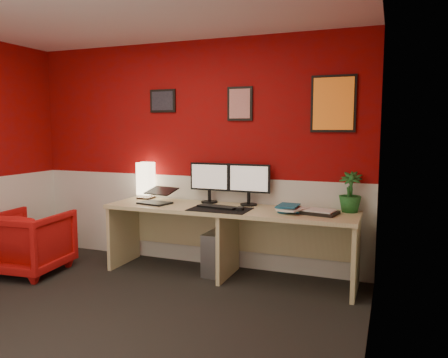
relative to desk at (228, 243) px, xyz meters
The scene contains 23 objects.
ground 1.56m from the desk, 112.03° to the right, with size 4.00×3.50×0.01m, color black.
wall_back 1.11m from the desk, 148.75° to the left, with size 4.00×0.01×2.50m, color #930606.
wall_right 2.19m from the desk, 44.47° to the right, with size 0.01×3.50×2.50m, color #930606.
wainscot_back 0.68m from the desk, 149.12° to the left, with size 4.00×0.01×1.00m, color silver.
wainscot_right 2.01m from the desk, 44.57° to the right, with size 0.01×3.50×1.00m, color silver.
desk is the anchor object (origin of this frame).
shoji_lamp 1.25m from the desk, 168.94° to the left, with size 0.16×0.16×0.40m, color #FFE5B2.
laptop 0.95m from the desk, behind, with size 0.33×0.23×0.22m, color black.
monitor_left 0.76m from the desk, 143.70° to the left, with size 0.45×0.06×0.58m, color black.
monitor_right 0.71m from the desk, 55.56° to the left, with size 0.45×0.06×0.58m, color black.
desk_mat 0.39m from the desk, 109.95° to the right, with size 0.60×0.38×0.01m, color black.
keyboard 0.40m from the desk, 148.71° to the right, with size 0.42×0.14×0.02m, color black.
mouse 0.43m from the desk, 31.99° to the right, with size 0.06×0.10×0.03m, color black.
book_bottom 0.65m from the desk, ahead, with size 0.21×0.28×0.03m, color #1D6185.
book_middle 0.71m from the desk, ahead, with size 0.21×0.29×0.02m, color silver.
book_top 0.68m from the desk, ahead, with size 0.19×0.26×0.02m, color #1D6185.
zen_tray 0.99m from the desk, ahead, with size 0.35×0.25×0.03m, color black.
potted_plant 1.32m from the desk, 10.47° to the left, with size 0.22×0.22×0.39m, color #19591E.
pc_tower 0.22m from the desk, 150.04° to the left, with size 0.20×0.45×0.45m, color #99999E.
armchair 2.12m from the desk, 162.71° to the right, with size 0.71×0.73×0.67m, color red.
art_left 1.78m from the desk, 160.33° to the left, with size 0.32×0.02×0.26m, color black.
art_center 1.47m from the desk, 88.56° to the left, with size 0.28×0.02×0.36m, color red.
art_right 1.75m from the desk, 18.55° to the left, with size 0.44×0.02×0.56m, color orange.
Camera 1 is at (2.12, -2.72, 1.54)m, focal length 35.03 mm.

